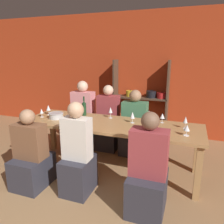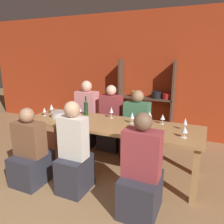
% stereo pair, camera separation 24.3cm
% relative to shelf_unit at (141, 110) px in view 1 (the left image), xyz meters
% --- Properties ---
extents(wall_back_red, '(8.80, 0.06, 2.70)m').
position_rel_shelf_unit_xyz_m(wall_back_red, '(-0.24, 0.20, 0.76)').
color(wall_back_red, '#B23819').
rests_on(wall_back_red, ground_plane).
extents(shelf_unit, '(1.21, 0.30, 1.68)m').
position_rel_shelf_unit_xyz_m(shelf_unit, '(0.00, 0.00, 0.00)').
color(shelf_unit, '#4C3828').
rests_on(shelf_unit, ground_plane).
extents(dining_table, '(2.75, 0.86, 0.77)m').
position_rel_shelf_unit_xyz_m(dining_table, '(-0.11, -1.72, 0.10)').
color(dining_table, '#AD7F4C').
rests_on(dining_table, ground_plane).
extents(mixing_bowl, '(0.24, 0.24, 0.09)m').
position_rel_shelf_unit_xyz_m(mixing_bowl, '(-1.02, -1.78, 0.24)').
color(mixing_bowl, '#B7BABC').
rests_on(mixing_bowl, dining_table).
extents(wine_bottle_green, '(0.07, 0.07, 0.33)m').
position_rel_shelf_unit_xyz_m(wine_bottle_green, '(-0.67, -1.46, 0.31)').
color(wine_bottle_green, '#19381E').
rests_on(wine_bottle_green, dining_table).
extents(wine_glass_white_a, '(0.06, 0.06, 0.14)m').
position_rel_shelf_unit_xyz_m(wine_glass_white_a, '(-1.29, -1.80, 0.28)').
color(wine_glass_white_a, white).
rests_on(wine_glass_white_a, dining_table).
extents(wine_glass_white_b, '(0.07, 0.07, 0.15)m').
position_rel_shelf_unit_xyz_m(wine_glass_white_b, '(0.64, -1.43, 0.29)').
color(wine_glass_white_b, white).
rests_on(wine_glass_white_b, dining_table).
extents(wine_glass_empty_a, '(0.08, 0.08, 0.16)m').
position_rel_shelf_unit_xyz_m(wine_glass_empty_a, '(0.42, -1.37, 0.30)').
color(wine_glass_empty_a, white).
rests_on(wine_glass_empty_a, dining_table).
extents(wine_glass_empty_b, '(0.07, 0.07, 0.17)m').
position_rel_shelf_unit_xyz_m(wine_glass_empty_b, '(0.21, -1.59, 0.30)').
color(wine_glass_empty_b, white).
rests_on(wine_glass_empty_b, dining_table).
extents(wine_glass_red_a, '(0.06, 0.06, 0.14)m').
position_rel_shelf_unit_xyz_m(wine_glass_red_a, '(-0.63, -1.92, 0.28)').
color(wine_glass_red_a, white).
rests_on(wine_glass_red_a, dining_table).
extents(wine_glass_red_b, '(0.08, 0.08, 0.15)m').
position_rel_shelf_unit_xyz_m(wine_glass_red_b, '(1.01, -1.89, 0.29)').
color(wine_glass_red_b, white).
rests_on(wine_glass_red_b, dining_table).
extents(wine_glass_white_c, '(0.06, 0.06, 0.18)m').
position_rel_shelf_unit_xyz_m(wine_glass_white_c, '(-0.19, -1.46, 0.31)').
color(wine_glass_white_c, white).
rests_on(wine_glass_white_c, dining_table).
extents(wine_glass_white_d, '(0.07, 0.07, 0.17)m').
position_rel_shelf_unit_xyz_m(wine_glass_white_d, '(-1.28, -1.63, 0.30)').
color(wine_glass_white_d, white).
rests_on(wine_glass_white_d, dining_table).
extents(wine_glass_white_e, '(0.08, 0.08, 0.16)m').
position_rel_shelf_unit_xyz_m(wine_glass_white_e, '(-0.74, -1.55, 0.30)').
color(wine_glass_white_e, white).
rests_on(wine_glass_white_e, dining_table).
extents(wine_glass_red_c, '(0.06, 0.06, 0.18)m').
position_rel_shelf_unit_xyz_m(wine_glass_red_c, '(0.98, -1.60, 0.31)').
color(wine_glass_red_c, white).
rests_on(wine_glass_red_c, dining_table).
extents(person_near_a, '(0.41, 0.52, 1.20)m').
position_rel_shelf_unit_xyz_m(person_near_a, '(0.64, -2.49, -0.15)').
color(person_near_a, '#2D2D38').
rests_on(person_near_a, ground_plane).
extents(person_far_a, '(0.45, 0.56, 1.19)m').
position_rel_shelf_unit_xyz_m(person_far_a, '(0.10, -0.98, -0.16)').
color(person_far_a, '#2D2D38').
rests_on(person_far_a, ground_plane).
extents(person_near_b, '(0.36, 0.45, 1.23)m').
position_rel_shelf_unit_xyz_m(person_near_b, '(-0.29, -2.43, -0.13)').
color(person_near_b, '#2D2D38').
rests_on(person_near_b, ground_plane).
extents(person_far_b, '(0.40, 0.51, 1.24)m').
position_rel_shelf_unit_xyz_m(person_far_b, '(-0.43, -0.95, -0.13)').
color(person_far_b, '#2D2D38').
rests_on(person_far_b, ground_plane).
extents(person_near_c, '(0.42, 0.53, 1.10)m').
position_rel_shelf_unit_xyz_m(person_near_c, '(-0.96, -2.51, -0.19)').
color(person_near_c, '#2D2D38').
rests_on(person_near_c, ground_plane).
extents(person_far_c, '(0.44, 0.55, 1.29)m').
position_rel_shelf_unit_xyz_m(person_far_c, '(-0.97, -0.92, -0.11)').
color(person_far_c, '#2D2D38').
rests_on(person_far_c, ground_plane).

